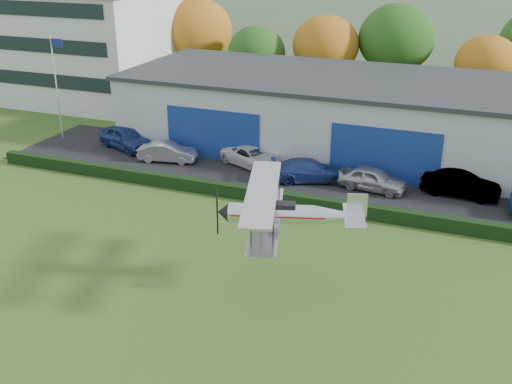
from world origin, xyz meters
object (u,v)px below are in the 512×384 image
(hangar, at_px, (401,118))
(car_1, at_px, (168,152))
(flagpole, at_px, (57,78))
(car_5, at_px, (461,184))
(car_2, at_px, (253,157))
(biplane, at_px, (284,212))
(office_block, at_px, (73,40))
(car_4, at_px, (373,179))
(car_3, at_px, (309,170))
(car_0, at_px, (126,138))

(hangar, xyz_separation_m, car_1, (-14.74, -7.68, -1.93))
(flagpole, bearing_deg, car_5, -1.35)
(flagpole, distance_m, car_2, 16.58)
(car_2, height_order, biplane, biplane)
(flagpole, bearing_deg, office_block, 121.97)
(car_1, relative_size, car_2, 0.85)
(car_4, height_order, car_5, car_5)
(flagpole, height_order, car_3, flagpole)
(car_0, bearing_deg, office_block, 68.14)
(office_block, xyz_separation_m, car_3, (28.56, -14.65, -4.45))
(car_1, distance_m, biplane, 18.68)
(car_1, distance_m, car_5, 19.60)
(car_4, bearing_deg, biplane, -178.26)
(car_2, bearing_deg, car_0, 113.84)
(office_block, xyz_separation_m, car_1, (18.26, -14.70, -4.49))
(car_3, bearing_deg, car_0, 62.84)
(car_1, height_order, car_5, car_5)
(car_5, distance_m, biplane, 15.75)
(hangar, relative_size, car_4, 9.59)
(car_2, height_order, car_5, car_5)
(office_block, relative_size, car_1, 5.06)
(car_2, bearing_deg, biplane, -129.19)
(hangar, height_order, office_block, office_block)
(hangar, bearing_deg, biplane, -94.71)
(hangar, bearing_deg, car_0, -161.50)
(car_0, height_order, car_5, car_0)
(car_3, relative_size, car_5, 1.07)
(flagpole, distance_m, car_5, 29.99)
(flagpole, bearing_deg, biplane, -32.39)
(car_2, bearing_deg, hangar, -29.59)
(car_2, xyz_separation_m, car_3, (4.37, -1.20, 0.04))
(car_1, relative_size, car_3, 0.83)
(office_block, distance_m, car_5, 40.48)
(car_4, bearing_deg, hangar, 5.26)
(office_block, bearing_deg, car_0, -43.58)
(hangar, relative_size, flagpole, 5.08)
(office_block, xyz_separation_m, car_5, (37.83, -13.70, -4.41))
(car_2, bearing_deg, flagpole, 112.71)
(hangar, height_order, car_0, hangar)
(car_1, height_order, car_2, car_1)
(hangar, bearing_deg, office_block, 167.99)
(office_block, relative_size, car_0, 4.25)
(hangar, bearing_deg, car_4, -92.48)
(car_1, height_order, biplane, biplane)
(car_3, height_order, car_4, car_4)
(car_3, xyz_separation_m, car_4, (4.11, -0.02, 0.01))
(flagpole, relative_size, car_3, 1.63)
(hangar, bearing_deg, car_5, -54.10)
(car_1, distance_m, car_3, 10.30)
(car_1, relative_size, car_5, 0.89)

